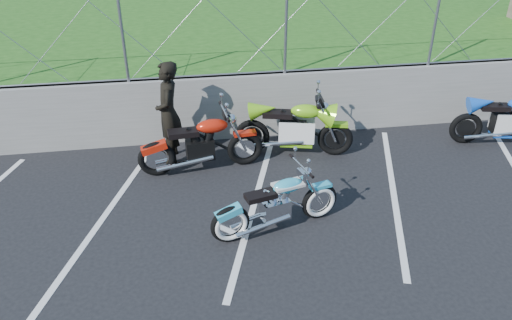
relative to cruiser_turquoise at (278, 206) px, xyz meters
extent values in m
plane|color=black|center=(-0.25, -0.31, -0.41)|extent=(90.00, 90.00, 0.00)
cube|color=slate|center=(-0.25, 3.19, 0.24)|extent=(30.00, 0.22, 1.30)
cube|color=#215015|center=(-0.25, 13.19, 0.24)|extent=(30.00, 20.00, 1.30)
cylinder|color=gray|center=(-0.25, 3.19, 0.94)|extent=(28.00, 0.03, 0.03)
cube|color=silver|center=(-2.65, 0.69, -0.41)|extent=(1.49, 4.31, 0.01)
cube|color=silver|center=(-0.25, 0.69, -0.41)|extent=(1.49, 4.31, 0.01)
cube|color=silver|center=(2.15, 0.69, -0.41)|extent=(1.49, 4.31, 0.01)
torus|color=black|center=(-0.74, -0.19, -0.11)|extent=(0.61, 0.25, 0.60)
torus|color=black|center=(0.69, 0.18, -0.11)|extent=(0.61, 0.25, 0.60)
cube|color=silver|center=(-0.04, -0.01, -0.05)|extent=(0.47, 0.35, 0.31)
ellipsoid|color=#34B0D0|center=(0.15, 0.04, 0.31)|extent=(0.52, 0.33, 0.21)
cube|color=black|center=(-0.27, -0.07, 0.25)|extent=(0.49, 0.32, 0.08)
cube|color=#34B0D0|center=(0.69, 0.18, 0.17)|extent=(0.37, 0.22, 0.05)
cylinder|color=silver|center=(0.35, 0.09, 0.60)|extent=(0.19, 0.64, 0.03)
torus|color=black|center=(-1.81, 1.87, -0.08)|extent=(0.67, 0.18, 0.66)
torus|color=black|center=(-0.21, 2.01, -0.08)|extent=(0.67, 0.18, 0.66)
cube|color=black|center=(-1.03, 1.94, 0.01)|extent=(0.52, 0.34, 0.36)
ellipsoid|color=red|center=(-0.80, 1.96, 0.44)|extent=(0.58, 0.31, 0.25)
cube|color=black|center=(-1.31, 1.91, 0.37)|extent=(0.55, 0.30, 0.10)
cube|color=red|center=(-0.21, 2.01, 0.23)|extent=(0.42, 0.20, 0.06)
cylinder|color=silver|center=(-0.57, 1.98, 0.70)|extent=(0.10, 0.77, 0.03)
torus|color=black|center=(0.00, 2.49, -0.08)|extent=(0.68, 0.28, 0.67)
torus|color=black|center=(1.53, 2.10, -0.08)|extent=(0.68, 0.28, 0.67)
cube|color=black|center=(0.74, 2.30, 0.03)|extent=(0.57, 0.43, 0.38)
ellipsoid|color=#77C518|center=(0.98, 2.24, 0.48)|extent=(0.64, 0.41, 0.26)
cube|color=black|center=(0.46, 2.37, 0.40)|extent=(0.60, 0.40, 0.10)
cube|color=#77C518|center=(1.53, 2.10, 0.23)|extent=(0.45, 0.27, 0.07)
cylinder|color=silver|center=(1.16, 2.19, 0.74)|extent=(0.23, 0.78, 0.03)
torus|color=black|center=(4.23, 2.16, -0.09)|extent=(0.66, 0.24, 0.65)
cube|color=black|center=(4.96, 2.02, 0.02)|extent=(0.54, 0.39, 0.37)
cube|color=black|center=(4.69, 2.08, 0.37)|extent=(0.58, 0.36, 0.10)
imported|color=black|center=(-1.54, 2.43, 0.54)|extent=(0.46, 0.70, 1.90)
camera|label=1|loc=(-1.29, -5.97, 4.24)|focal=35.00mm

